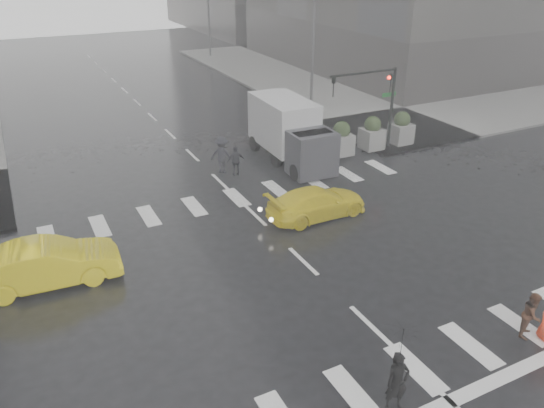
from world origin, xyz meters
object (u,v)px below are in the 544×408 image
traffic_signal_pole (378,94)px  taxi_mid (48,264)px  pedestrian_brown (532,315)px  box_truck (291,131)px

traffic_signal_pole → taxi_mid: 18.20m
pedestrian_brown → taxi_mid: 15.01m
pedestrian_brown → taxi_mid: (-12.00, 9.01, 0.04)m
traffic_signal_pole → box_truck: size_ratio=0.76×
pedestrian_brown → box_truck: (0.47, 15.20, 0.97)m
box_truck → traffic_signal_pole: bearing=-7.5°
box_truck → pedestrian_brown: bearing=-89.8°
traffic_signal_pole → box_truck: traffic_signal_pole is taller
pedestrian_brown → taxi_mid: taxi_mid is taller
pedestrian_brown → box_truck: box_truck is taller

